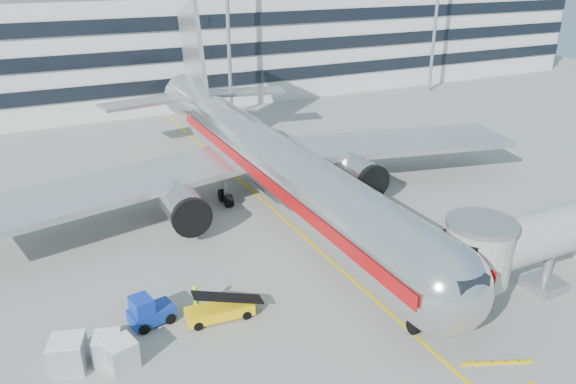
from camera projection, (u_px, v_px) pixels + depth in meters
name	position (u px, v px, depth m)	size (l,w,h in m)	color
ground	(340.00, 269.00, 38.80)	(180.00, 180.00, 0.00)	gray
lead_in_line	(279.00, 214.00, 47.07)	(0.25, 70.00, 0.01)	yellow
main_jet	(269.00, 160.00, 46.86)	(50.95, 48.70, 16.06)	silver
jet_bridge	(572.00, 231.00, 35.64)	(17.80, 4.50, 7.00)	silver
terminal	(141.00, 45.00, 83.74)	(150.00, 24.25, 15.60)	silver
light_mast_centre	(227.00, 0.00, 71.06)	(2.40, 1.20, 25.45)	gray
belt_loader	(220.00, 310.00, 33.30)	(4.28, 1.81, 2.02)	yellow
baggage_tug	(149.00, 312.00, 32.70)	(2.78, 2.04, 1.91)	#0E2D9B
cargo_container_left	(121.00, 354.00, 29.29)	(1.78, 1.78, 1.56)	silver
cargo_container_right	(68.00, 354.00, 29.07)	(2.16, 2.16, 1.83)	silver
cargo_container_front	(108.00, 347.00, 29.82)	(1.73, 1.73, 1.53)	silver
ramp_worker	(196.00, 300.00, 33.60)	(0.71, 0.47, 1.95)	#8DE718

